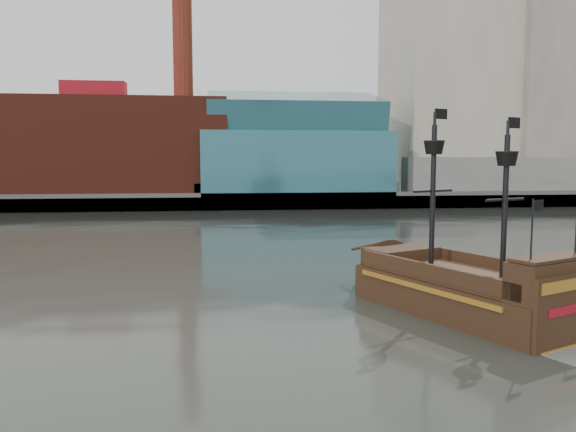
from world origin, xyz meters
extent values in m
plane|color=#252723|center=(0.00, 0.00, 0.00)|extent=(400.00, 400.00, 0.00)
cube|color=slate|center=(0.00, 92.00, 1.00)|extent=(220.00, 60.00, 2.00)
cube|color=#4C4C49|center=(0.00, 62.50, 1.30)|extent=(220.00, 1.00, 2.60)
cube|color=maroon|center=(-22.00, 72.00, 9.50)|extent=(42.00, 18.00, 15.00)
cube|color=#29626F|center=(10.00, 70.00, 7.00)|extent=(30.00, 16.00, 10.00)
cube|color=#C0B79F|center=(40.00, 80.00, 25.00)|extent=(20.00, 22.00, 46.00)
cube|color=#9C9483|center=(58.00, 76.00, 21.00)|extent=(18.00, 18.00, 38.00)
cube|color=#C0B79F|center=(50.00, 97.00, 28.00)|extent=(24.00, 20.00, 52.00)
cube|color=slate|center=(48.00, 66.00, 5.00)|extent=(40.00, 6.00, 6.00)
cylinder|color=maroon|center=(-8.00, 74.00, 28.00)|extent=(3.20, 3.20, 22.00)
cube|color=#29626F|center=(10.00, 70.00, 15.00)|extent=(28.00, 14.94, 8.78)
cube|color=black|center=(9.69, 3.79, 0.56)|extent=(8.71, 12.06, 2.41)
cube|color=#482B1A|center=(9.69, 3.79, 1.90)|extent=(7.84, 10.85, 0.28)
cube|color=black|center=(7.91, 7.87, 2.23)|extent=(4.51, 3.62, 0.93)
cube|color=black|center=(11.63, -0.63, 2.60)|extent=(4.63, 3.13, 1.67)
cube|color=black|center=(11.97, -1.41, 1.11)|extent=(4.26, 2.03, 3.71)
cube|color=#98651D|center=(12.02, -1.53, 2.60)|extent=(3.86, 1.74, 0.46)
cube|color=maroon|center=(12.02, -1.53, 1.58)|extent=(3.01, 1.37, 0.37)
cylinder|color=black|center=(8.45, 4.77, 5.66)|extent=(0.34, 0.34, 7.24)
cylinder|color=black|center=(11.13, 2.59, 5.38)|extent=(0.34, 0.34, 6.68)
cone|color=black|center=(8.45, 4.77, 8.17)|extent=(1.34, 1.34, 0.65)
cone|color=black|center=(11.13, 2.59, 7.61)|extent=(1.34, 1.34, 0.65)
cube|color=black|center=(8.84, 4.93, 9.84)|extent=(0.78, 0.36, 0.51)
cube|color=black|center=(11.51, 2.76, 9.28)|extent=(0.78, 0.36, 0.51)
camera|label=1|loc=(-2.08, -22.14, 7.57)|focal=35.00mm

